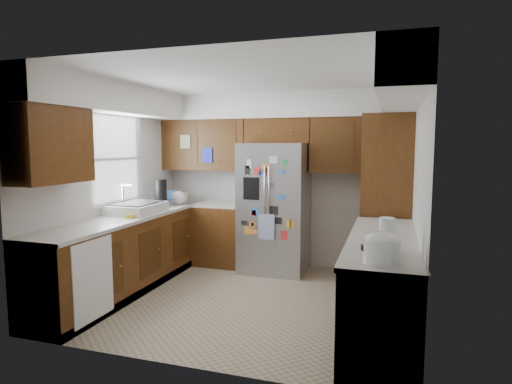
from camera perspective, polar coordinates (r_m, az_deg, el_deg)
floor at (r=5.11m, az=-1.19°, el=-14.04°), size 3.60×3.60×0.00m
room_shell at (r=5.17m, az=-1.05°, el=6.80°), size 3.64×3.24×2.52m
left_counter_run at (r=5.57m, az=-14.61°, el=-7.90°), size 1.36×3.20×0.92m
right_counter_run at (r=4.28m, az=16.44°, el=-12.41°), size 0.63×2.25×0.92m
pantry at (r=5.73m, az=16.98°, el=-1.01°), size 0.60×0.90×2.15m
fridge at (r=6.01m, az=2.48°, el=-2.10°), size 0.90×0.79×1.80m
bridge_cabinet at (r=6.17m, az=3.08°, el=8.12°), size 0.96×0.34×0.35m
fridge_top_items at (r=6.17m, az=4.08°, el=10.87°), size 0.77×0.30×0.26m
sink_assembly at (r=5.60m, az=-15.59°, el=-2.04°), size 0.52×0.75×0.37m
left_counter_clutter at (r=6.20m, az=-11.62°, el=-0.57°), size 0.40×0.92×0.38m
rice_cooker at (r=3.24m, az=16.44°, el=-7.03°), size 0.28×0.27×0.23m
paper_towel at (r=3.60m, az=17.04°, el=-5.47°), size 0.12×0.12×0.28m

